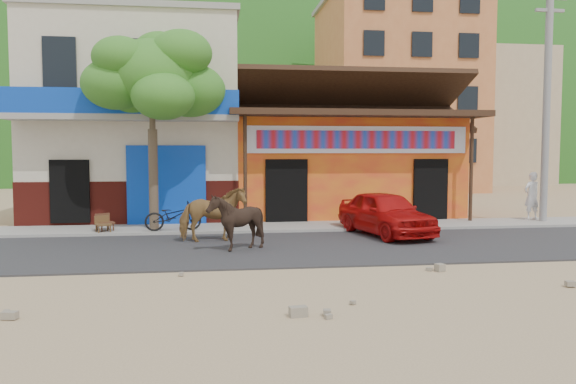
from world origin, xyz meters
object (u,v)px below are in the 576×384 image
object	(u,v)px
red_car	(385,213)
cafe_chair_left	(103,217)
scooter	(173,216)
cow_tan	(213,214)
cow_dark	(236,222)
utility_pole	(547,101)
cafe_chair_right	(105,215)
tree	(153,129)
pedestrian	(532,196)

from	to	relation	value
red_car	cafe_chair_left	size ratio (longest dim) A/B	4.29
scooter	cafe_chair_left	size ratio (longest dim) A/B	1.88
cow_tan	cow_dark	world-z (taller)	cow_tan
utility_pole	cafe_chair_right	bearing A→B (deg)	-178.38
tree	scooter	distance (m)	2.68
pedestrian	cow_dark	bearing A→B (deg)	10.98
tree	cow_dark	xyz separation A→B (m)	(2.32, -3.63, -2.38)
cafe_chair_left	pedestrian	bearing A→B (deg)	-19.22
scooter	cafe_chair_left	world-z (taller)	cafe_chair_left
red_car	pedestrian	world-z (taller)	pedestrian
cow_tan	cafe_chair_right	size ratio (longest dim) A/B	1.86
cow_dark	pedestrian	size ratio (longest dim) A/B	0.86
pedestrian	tree	bearing A→B (deg)	-8.65
cow_tan	scooter	bearing A→B (deg)	25.75
utility_pole	red_car	distance (m)	7.23
scooter	cafe_chair_right	xyz separation A→B (m)	(-2.00, 0.30, 0.04)
cow_dark	cafe_chair_right	world-z (taller)	cow_dark
utility_pole	pedestrian	world-z (taller)	utility_pole
red_car	cafe_chair_right	xyz separation A→B (m)	(-8.12, 1.45, -0.09)
red_car	cafe_chair_right	distance (m)	8.25
red_car	pedestrian	size ratio (longest dim) A/B	2.29
tree	pedestrian	distance (m)	12.80
red_car	cow_tan	bearing A→B (deg)	173.23
cow_dark	cafe_chair_left	size ratio (longest dim) A/B	1.60
scooter	pedestrian	world-z (taller)	pedestrian
pedestrian	cafe_chair_left	world-z (taller)	pedestrian
tree	red_car	xyz separation A→B (m)	(6.72, -1.65, -2.44)
cafe_chair_right	cow_tan	bearing A→B (deg)	-65.56
pedestrian	cafe_chair_left	bearing A→B (deg)	-6.88
red_car	utility_pole	bearing A→B (deg)	4.01
cafe_chair_right	tree	bearing A→B (deg)	-25.17
utility_pole	cow_dark	xyz separation A→B (m)	(-10.48, -3.83, -3.38)
utility_pole	cow_dark	bearing A→B (deg)	-159.93
cow_tan	scooter	size ratio (longest dim) A/B	1.06
cow_dark	pedestrian	world-z (taller)	pedestrian
tree	scooter	size ratio (longest dim) A/B	3.65
cow_tan	red_car	distance (m)	4.99
cow_dark	cafe_chair_left	bearing A→B (deg)	-118.48
utility_pole	pedestrian	size ratio (longest dim) A/B	4.89
scooter	cow_tan	bearing A→B (deg)	-152.25
cafe_chair_left	cafe_chair_right	bearing A→B (deg)	66.34
red_car	scooter	distance (m)	6.22
tree	pedestrian	xyz separation A→B (m)	(12.60, 0.59, -2.18)
tree	scooter	world-z (taller)	tree
utility_pole	cow_tan	world-z (taller)	utility_pole
pedestrian	cafe_chair_left	size ratio (longest dim) A/B	1.87
tree	scooter	bearing A→B (deg)	-39.81
cow_tan	tree	bearing A→B (deg)	30.10
cafe_chair_left	cafe_chair_right	distance (m)	0.30
red_car	scooter	xyz separation A→B (m)	(-6.12, 1.15, -0.13)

